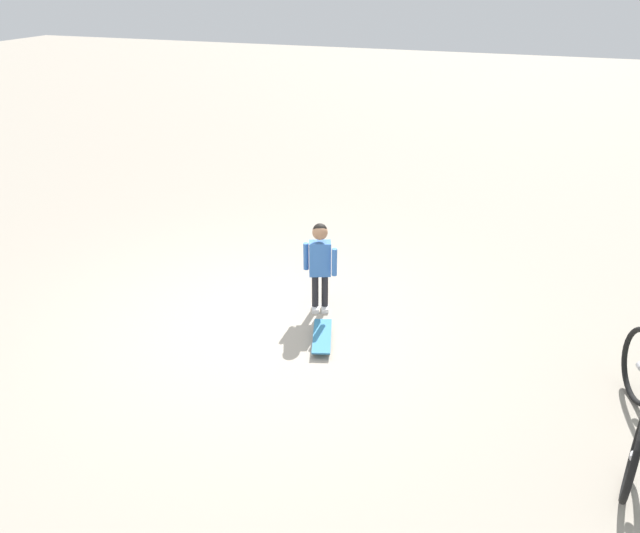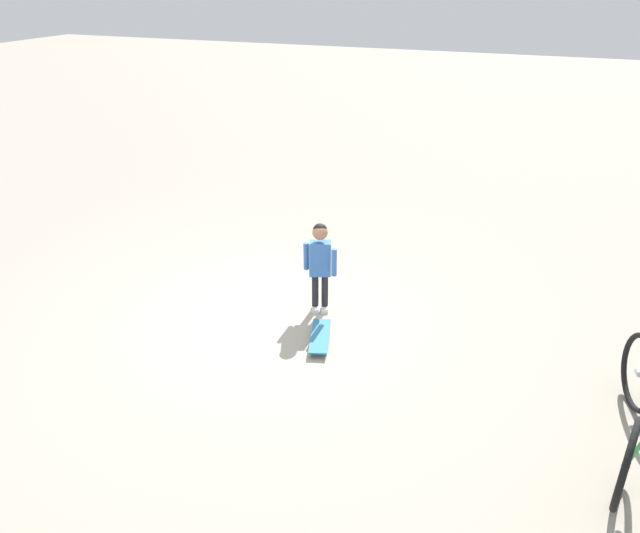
# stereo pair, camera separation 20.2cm
# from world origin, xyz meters

# --- Properties ---
(ground_plane) EXTENTS (50.00, 50.00, 0.00)m
(ground_plane) POSITION_xyz_m (0.00, 0.00, 0.00)
(ground_plane) COLOR #9E9384
(child_person) EXTENTS (0.41, 0.24, 1.06)m
(child_person) POSITION_xyz_m (0.50, 0.52, 0.66)
(child_person) COLOR black
(child_person) RESTS_ON ground
(skateboard) EXTENTS (0.38, 0.69, 0.07)m
(skateboard) POSITION_xyz_m (0.74, -0.11, 0.06)
(skateboard) COLOR teal
(skateboard) RESTS_ON ground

